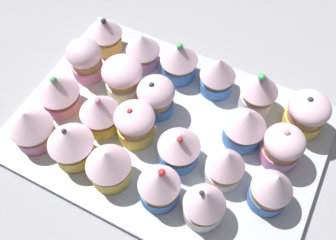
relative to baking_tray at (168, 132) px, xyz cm
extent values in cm
cube|color=#9E9EA3|center=(0.00, 0.00, -2.10)|extent=(180.00, 180.00, 3.00)
cube|color=silver|center=(0.00, 0.00, 0.00)|extent=(47.21, 33.27, 1.20)
cylinder|color=#EFC651|center=(-18.25, -10.31, 1.91)|extent=(6.05, 6.05, 2.63)
cylinder|color=#AD7F51|center=(-18.25, -10.31, 3.96)|extent=(5.47, 5.47, 1.47)
ellipsoid|color=silver|center=(-18.25, -10.31, 5.76)|extent=(6.32, 6.32, 3.55)
sphere|color=#333338|center=(-17.78, -10.31, 7.40)|extent=(0.91, 0.91, 0.91)
cylinder|color=white|center=(-10.46, -10.52, 2.00)|extent=(5.30, 5.30, 2.80)
cylinder|color=#AD7F51|center=(-10.46, -10.52, 4.18)|extent=(4.70, 4.70, 1.56)
cone|color=silver|center=(-10.46, -10.52, 6.84)|extent=(5.86, 5.86, 3.76)
sphere|color=#4CB266|center=(-10.27, -10.04, 8.55)|extent=(1.17, 1.17, 1.17)
cylinder|color=#477AC6|center=(-3.40, -10.91, 1.82)|extent=(5.38, 5.38, 2.43)
cylinder|color=#AD7F51|center=(-3.40, -10.91, 3.62)|extent=(4.75, 4.75, 1.18)
cone|color=silver|center=(-3.40, -10.91, 6.04)|extent=(5.80, 5.80, 3.68)
cylinder|color=#477AC6|center=(3.53, -10.86, 1.94)|extent=(5.78, 5.78, 2.68)
cylinder|color=#AD7F51|center=(3.53, -10.86, 3.81)|extent=(5.50, 5.50, 1.06)
cone|color=silver|center=(3.53, -10.86, 6.02)|extent=(6.30, 6.30, 3.36)
sphere|color=#4CB266|center=(3.47, -10.84, 7.54)|extent=(1.06, 1.06, 1.06)
cylinder|color=pink|center=(10.13, -10.36, 1.75)|extent=(5.24, 5.24, 2.30)
cylinder|color=#AD7F51|center=(10.13, -10.36, 3.42)|extent=(4.98, 4.98, 1.05)
cone|color=silver|center=(10.13, -10.36, 5.57)|extent=(5.82, 5.82, 3.25)
cylinder|color=#EFC651|center=(17.73, -10.54, 1.90)|extent=(5.36, 5.36, 2.60)
cylinder|color=#AD7F51|center=(17.73, -10.54, 3.71)|extent=(4.99, 4.99, 1.03)
cone|color=silver|center=(17.73, -10.54, 5.78)|extent=(5.93, 5.93, 3.12)
sphere|color=#333338|center=(17.50, -10.44, 7.21)|extent=(0.92, 0.92, 0.92)
cylinder|color=pink|center=(-16.78, -3.34, 1.88)|extent=(5.67, 5.67, 2.56)
cylinder|color=#AD7F51|center=(-16.78, -3.34, 3.75)|extent=(5.17, 5.17, 1.17)
ellipsoid|color=silver|center=(-16.78, -3.34, 5.41)|extent=(5.88, 5.88, 3.60)
sphere|color=pink|center=(-16.52, -3.63, 7.06)|extent=(1.00, 1.00, 1.00)
cylinder|color=#477AC6|center=(-10.75, -3.81, 1.97)|extent=(5.83, 5.83, 2.73)
cylinder|color=#AD7F51|center=(-10.75, -3.81, 3.89)|extent=(5.41, 5.41, 1.11)
cone|color=silver|center=(-10.75, -3.81, 6.29)|extent=(6.40, 6.40, 3.70)
cylinder|color=#477AC6|center=(3.52, -2.77, 1.76)|extent=(5.50, 5.50, 2.31)
cylinder|color=#AD7F51|center=(3.52, -2.77, 3.53)|extent=(4.99, 4.99, 1.23)
ellipsoid|color=silver|center=(3.52, -2.77, 5.35)|extent=(5.93, 5.93, 4.01)
sphere|color=#333338|center=(3.92, -2.32, 7.22)|extent=(0.86, 0.86, 0.86)
cylinder|color=white|center=(10.07, -3.68, 1.78)|extent=(5.99, 5.99, 2.36)
cylinder|color=#AD7F51|center=(10.07, -3.68, 3.71)|extent=(5.31, 5.31, 1.51)
ellipsoid|color=silver|center=(10.07, -3.68, 5.56)|extent=(6.62, 6.62, 3.65)
cylinder|color=pink|center=(17.41, -3.90, 1.83)|extent=(5.28, 5.28, 2.46)
cylinder|color=#AD7F51|center=(17.41, -3.90, 3.77)|extent=(4.65, 4.65, 1.43)
ellipsoid|color=silver|center=(17.41, -3.90, 5.80)|extent=(5.68, 5.68, 4.38)
cylinder|color=#477AC6|center=(-17.49, 3.78, 1.81)|extent=(5.49, 5.49, 2.43)
cylinder|color=#AD7F51|center=(-17.49, 3.78, 3.81)|extent=(5.18, 5.18, 1.57)
cone|color=silver|center=(-17.49, 3.78, 6.56)|extent=(5.61, 5.61, 3.92)
cylinder|color=white|center=(-10.67, 3.27, 1.70)|extent=(5.49, 5.49, 2.21)
cylinder|color=#AD7F51|center=(-10.67, 3.27, 3.41)|extent=(4.86, 4.86, 1.20)
cone|color=silver|center=(-10.67, 3.27, 5.84)|extent=(5.57, 5.57, 3.66)
cylinder|color=#477AC6|center=(-3.65, 3.65, 1.88)|extent=(5.91, 5.91, 2.56)
cylinder|color=#AD7F51|center=(-3.65, 3.65, 3.82)|extent=(5.25, 5.25, 1.31)
cone|color=silver|center=(-3.65, 3.65, 6.05)|extent=(6.22, 6.22, 3.15)
sphere|color=red|center=(-3.96, 4.21, 7.50)|extent=(0.84, 0.84, 0.84)
cylinder|color=#EFC651|center=(3.96, 3.01, 1.94)|extent=(5.74, 5.74, 2.68)
cylinder|color=#AD7F51|center=(3.96, 3.01, 4.02)|extent=(5.28, 5.28, 1.48)
ellipsoid|color=silver|center=(3.96, 3.01, 5.70)|extent=(6.12, 6.12, 3.12)
sphere|color=red|center=(4.48, 3.17, 7.13)|extent=(0.87, 0.87, 0.87)
cylinder|color=#EFC651|center=(9.65, 3.81, 1.81)|extent=(5.71, 5.71, 2.42)
cylinder|color=#AD7F51|center=(9.65, 3.81, 3.61)|extent=(5.13, 5.13, 1.16)
cone|color=silver|center=(9.65, 3.81, 5.87)|extent=(6.22, 6.22, 3.36)
sphere|color=pink|center=(9.36, 3.87, 7.41)|extent=(0.94, 0.94, 0.94)
cylinder|color=pink|center=(17.51, 3.55, 1.73)|extent=(6.11, 6.11, 2.26)
cylinder|color=#AD7F51|center=(17.51, 3.55, 3.45)|extent=(5.40, 5.40, 1.19)
cone|color=silver|center=(17.51, 3.55, 5.83)|extent=(6.62, 6.62, 3.57)
sphere|color=#4CB266|center=(17.32, 3.69, 7.47)|extent=(1.01, 1.01, 1.01)
cylinder|color=white|center=(-10.38, 9.80, 1.92)|extent=(5.46, 5.46, 2.65)
cylinder|color=#AD7F51|center=(-10.38, 9.80, 3.89)|extent=(5.18, 5.18, 1.29)
cone|color=silver|center=(-10.38, 9.80, 6.36)|extent=(5.69, 5.69, 3.66)
sphere|color=#333338|center=(-9.78, 9.98, 8.09)|extent=(0.67, 0.67, 0.67)
cylinder|color=#477AC6|center=(-3.91, 10.18, 1.90)|extent=(5.63, 5.63, 2.59)
cylinder|color=#AD7F51|center=(-3.91, 10.18, 3.98)|extent=(5.32, 5.32, 1.56)
cone|color=silver|center=(-3.91, 10.18, 6.42)|extent=(5.85, 5.85, 3.33)
sphere|color=red|center=(-4.13, 9.76, 7.93)|extent=(1.01, 1.01, 1.01)
cylinder|color=#EFC651|center=(3.78, 10.71, 2.00)|extent=(5.94, 5.94, 2.79)
cylinder|color=#AD7F51|center=(3.78, 10.71, 3.93)|extent=(5.68, 5.68, 1.08)
cone|color=silver|center=(3.78, 10.71, 6.16)|extent=(6.45, 6.45, 3.37)
cylinder|color=#EFC651|center=(10.28, 10.37, 1.97)|extent=(5.99, 5.99, 2.75)
cylinder|color=#AD7F51|center=(10.28, 10.37, 4.05)|extent=(5.33, 5.33, 1.40)
cone|color=silver|center=(10.28, 10.37, 6.31)|extent=(6.69, 6.69, 3.12)
sphere|color=#333338|center=(10.56, 10.37, 7.76)|extent=(0.72, 0.72, 0.72)
cylinder|color=pink|center=(17.35, 10.64, 1.79)|extent=(6.15, 6.15, 2.39)
cylinder|color=#AD7F51|center=(17.35, 10.64, 3.60)|extent=(5.80, 5.80, 1.23)
cone|color=silver|center=(17.35, 10.64, 5.97)|extent=(6.72, 6.72, 3.50)
camera|label=1|loc=(-13.85, 26.93, 52.10)|focal=40.49mm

